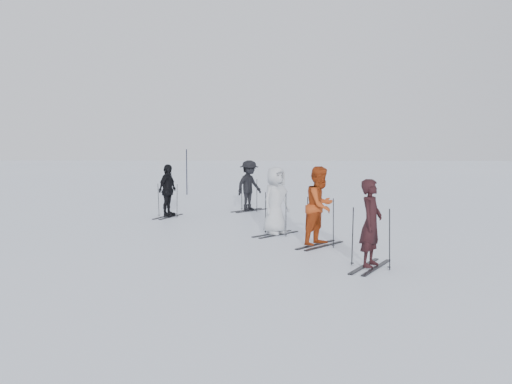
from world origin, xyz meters
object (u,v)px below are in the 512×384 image
skier_uphill_left (168,191)px  skier_uphill_far (249,186)px  piste_marker (187,172)px  skier_grey (276,201)px  skier_red (320,207)px  skier_near_dark (371,224)px

skier_uphill_left → skier_uphill_far: skier_uphill_far is taller
skier_uphill_far → piste_marker: piste_marker is taller
skier_grey → skier_uphill_left: 5.04m
skier_grey → skier_uphill_left: bearing=86.0°
skier_red → piste_marker: piste_marker is taller
skier_grey → piste_marker: piste_marker is taller
skier_red → skier_uphill_left: 6.95m
skier_near_dark → skier_uphill_left: 9.30m
skier_near_dark → skier_grey: (-1.90, 3.98, 0.03)m
skier_uphill_left → skier_uphill_far: bearing=-36.9°
skier_red → skier_uphill_left: (-4.68, 5.14, -0.08)m
skier_near_dark → piste_marker: 16.70m
skier_grey → piste_marker: bearing=60.4°
skier_grey → skier_near_dark: bearing=-114.2°
skier_uphill_left → piste_marker: (-0.63, 8.04, 0.21)m
skier_uphill_left → skier_uphill_far: size_ratio=0.96×
skier_near_dark → skier_uphill_far: (-2.87, 9.32, 0.03)m
skier_near_dark → skier_grey: skier_grey is taller
skier_red → skier_uphill_far: skier_red is taller
skier_red → skier_uphill_far: (-2.05, 6.96, -0.04)m
skier_uphill_far → skier_uphill_left: bearing=164.2°
skier_near_dark → skier_uphill_far: bearing=44.4°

